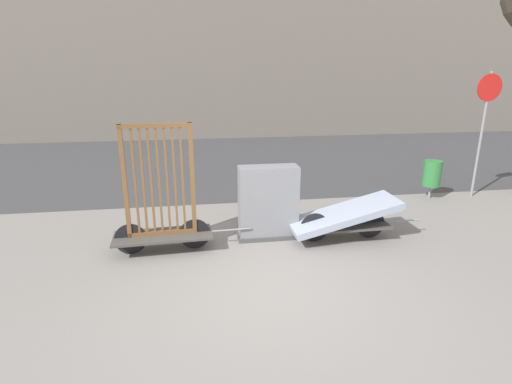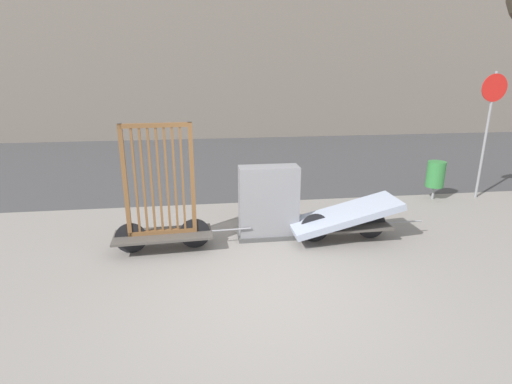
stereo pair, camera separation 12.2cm
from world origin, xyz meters
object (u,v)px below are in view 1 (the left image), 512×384
(bike_cart_with_bedframe, at_px, (162,212))
(utility_cabinet, at_px, (268,205))
(sign_post, at_px, (485,116))
(trash_bin, at_px, (432,174))
(bike_cart_with_mattress, at_px, (344,217))

(bike_cart_with_bedframe, bearing_deg, utility_cabinet, 6.28)
(utility_cabinet, distance_m, sign_post, 5.86)
(bike_cart_with_bedframe, xyz_separation_m, trash_bin, (6.19, 2.03, -0.10))
(bike_cart_with_mattress, xyz_separation_m, utility_cabinet, (-1.34, 0.31, 0.20))
(bike_cart_with_bedframe, distance_m, sign_post, 7.70)
(utility_cabinet, xyz_separation_m, sign_post, (5.45, 1.71, 1.32))
(trash_bin, height_order, sign_post, sign_post)
(utility_cabinet, bearing_deg, sign_post, 17.42)
(trash_bin, distance_m, sign_post, 1.76)
(utility_cabinet, distance_m, trash_bin, 4.64)
(utility_cabinet, height_order, sign_post, sign_post)
(bike_cart_with_bedframe, xyz_separation_m, bike_cart_with_mattress, (3.22, -0.00, -0.28))
(sign_post, bearing_deg, utility_cabinet, -162.58)
(bike_cart_with_bedframe, xyz_separation_m, utility_cabinet, (1.88, 0.31, -0.08))
(sign_post, bearing_deg, bike_cart_with_bedframe, -164.58)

